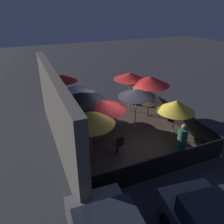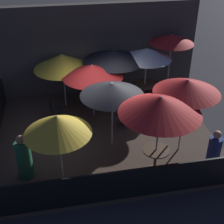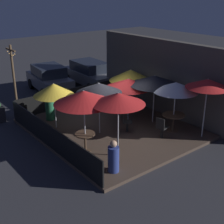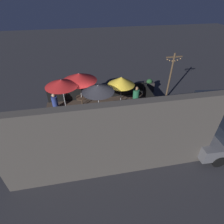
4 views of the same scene
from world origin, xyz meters
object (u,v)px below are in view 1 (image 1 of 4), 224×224
Objects in this scene: patio_chair_0 at (119,144)px; patio_umbrella_4 at (90,117)px; patio_umbrella_7 at (137,93)px; patio_umbrella_5 at (104,105)px; patron_1 at (135,97)px; patio_umbrella_8 at (130,76)px; dining_table_1 at (148,107)px; patio_umbrella_2 at (62,78)px; patio_chair_1 at (114,118)px; patron_0 at (182,139)px; patio_umbrella_1 at (150,81)px; patio_umbrella_6 at (176,106)px; patio_chair_2 at (94,109)px; dining_table_0 at (78,112)px; patio_umbrella_0 at (76,89)px; patio_umbrella_3 at (82,97)px.

patio_umbrella_4 is at bearing 55.28° from patio_chair_0.
patio_umbrella_4 is 0.96× the size of patio_umbrella_7.
patio_umbrella_5 reaches higher than patron_1.
patio_umbrella_8 is 3.20× the size of dining_table_1.
patio_umbrella_2 is 2.73× the size of patio_chair_1.
patron_1 is (4.47, -3.18, 0.02)m from patio_chair_0.
patio_umbrella_7 reaches higher than patio_chair_0.
dining_table_1 is at bearing -21.01° from patron_0.
patron_1 reaches higher than patio_chair_0.
patio_umbrella_1 is 2.43m from patron_1.
patio_umbrella_6 reaches higher than patron_0.
dining_table_0 is at bearing 0.00° from patio_chair_2.
patio_chair_2 is at bearing -20.08° from patio_umbrella_4.
patio_chair_2 is 0.81× the size of patron_1.
patio_umbrella_0 is at bearing 0.00° from patio_chair_1.
patio_umbrella_8 is (1.03, 0.75, 0.06)m from patio_umbrella_1.
patio_umbrella_7 is 1.90m from patio_chair_1.
dining_table_1 is at bearing -143.85° from patio_umbrella_8.
patio_chair_2 is (1.03, 3.05, -0.06)m from dining_table_1.
patio_chair_2 reaches higher than dining_table_1.
dining_table_1 is at bearing -113.43° from patio_umbrella_2.
patio_chair_0 is (-1.40, -0.15, -1.31)m from patio_umbrella_5.
patio_umbrella_8 is (0.20, -3.25, 0.24)m from patio_umbrella_0.
patio_umbrella_5 reaches higher than patio_chair_0.
patron_0 is (-2.64, -0.94, -1.40)m from patio_umbrella_7.
patio_umbrella_2 is 2.17× the size of patron_1.
patio_umbrella_8 is 2.12× the size of patron_1.
patio_umbrella_5 is at bearing 72.31° from patio_chair_2.
patio_umbrella_7 reaches higher than patio_chair_1.
patio_umbrella_2 reaches higher than patio_umbrella_8.
patio_umbrella_5 is (-1.31, 3.28, -0.38)m from patio_umbrella_1.
patio_umbrella_0 is 4.09m from patio_umbrella_1.
patio_chair_2 reaches higher than patio_chair_0.
patio_umbrella_1 is at bearing -143.85° from patio_umbrella_8.
patio_umbrella_0 is at bearing 47.76° from patio_umbrella_6.
patio_umbrella_3 is at bearing 95.90° from patio_umbrella_1.
patio_chair_1 is at bearing 103.46° from patio_chair_2.
patio_umbrella_3 is 1.07× the size of patio_umbrella_4.
patron_1 is at bearing -101.06° from patio_chair_1.
dining_table_0 is at bearing -26.57° from patio_umbrella_0.
patron_1 is (1.77, -0.05, -0.07)m from dining_table_1.
patio_umbrella_7 is 2.30× the size of dining_table_0.
patio_umbrella_7 is 2.23m from dining_table_1.
patio_chair_1 reaches higher than dining_table_0.
dining_table_0 is at bearing 55.29° from patio_umbrella_7.
patio_chair_1 reaches higher than dining_table_1.
patio_umbrella_2 is at bearing 2.83° from patio_chair_0.
patio_umbrella_1 is 4.37m from dining_table_0.
patio_umbrella_6 is at bearing -132.24° from dining_table_0.
patio_umbrella_4 is at bearing 172.98° from patio_umbrella_3.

